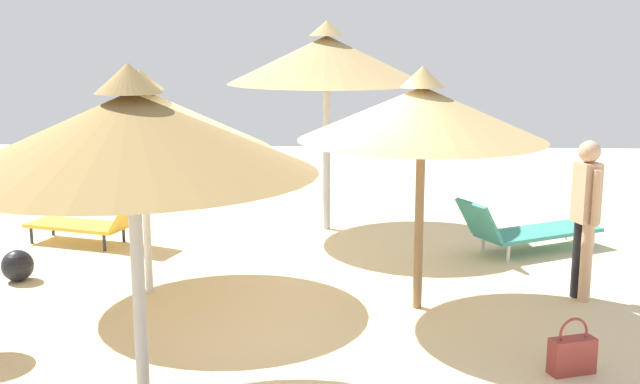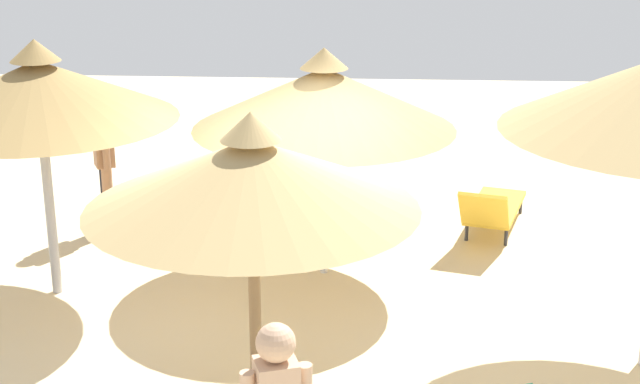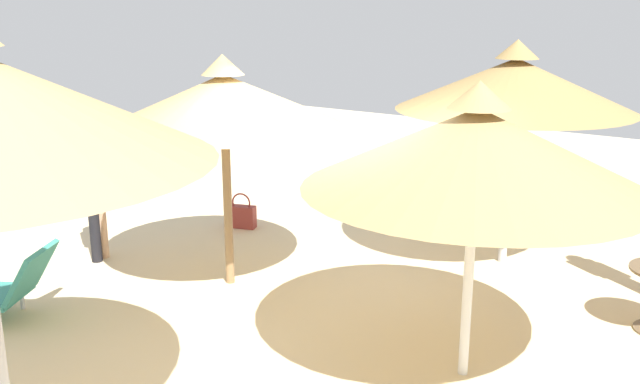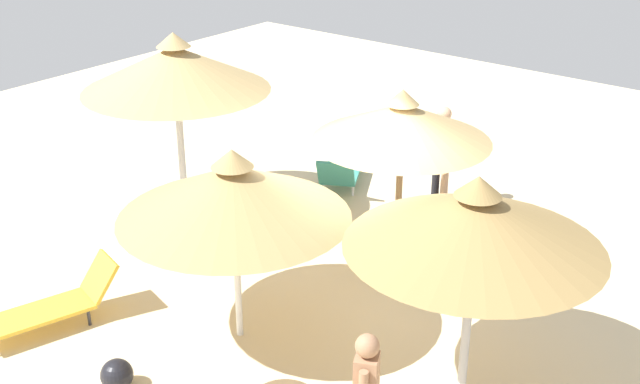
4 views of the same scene
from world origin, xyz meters
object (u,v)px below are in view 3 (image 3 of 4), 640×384
parasol_umbrella_near_right (476,149)px  parasol_umbrella_center (224,100)px  handbag (242,216)px  parasol_umbrella_edge (515,84)px  person_standing_far_left (94,180)px

parasol_umbrella_near_right → parasol_umbrella_center: (-3.02, 0.38, 0.11)m
parasol_umbrella_center → handbag: bearing=127.1°
parasol_umbrella_center → handbag: parasol_umbrella_center is taller
parasol_umbrella_edge → person_standing_far_left: (-4.17, -2.80, -1.17)m
parasol_umbrella_near_right → handbag: (-4.24, 1.99, -1.81)m
handbag → person_standing_far_left: bearing=-107.4°
parasol_umbrella_center → handbag: (-1.22, 1.61, -1.92)m
person_standing_far_left → handbag: person_standing_far_left is taller
handbag → parasol_umbrella_edge: bearing=13.0°
parasol_umbrella_center → person_standing_far_left: parasol_umbrella_center is taller
parasol_umbrella_edge → person_standing_far_left: 5.15m
parasol_umbrella_near_right → person_standing_far_left: (-4.86, 0.01, -0.97)m
parasol_umbrella_near_right → parasol_umbrella_center: parasol_umbrella_center is taller
parasol_umbrella_center → person_standing_far_left: (-1.84, -0.37, -1.08)m
parasol_umbrella_center → person_standing_far_left: bearing=-168.7°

